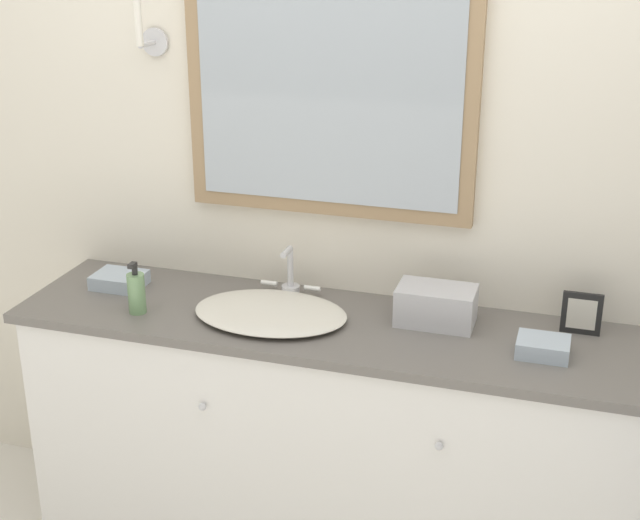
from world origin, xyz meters
name	(u,v)px	position (x,y,z in m)	size (l,w,h in m)	color
wall_back	(365,171)	(0.00, 0.56, 1.28)	(8.00, 0.18, 2.55)	silver
vanity_counter	(339,445)	(0.00, 0.28, 0.44)	(2.06, 0.51, 0.88)	white
sink_basin	(271,311)	(-0.22, 0.26, 0.89)	(0.48, 0.39, 0.17)	silver
soap_bottle	(136,292)	(-0.63, 0.17, 0.94)	(0.05, 0.06, 0.17)	#709966
appliance_box	(436,306)	(0.28, 0.37, 0.93)	(0.24, 0.15, 0.12)	#BCBCC1
picture_frame	(582,313)	(0.70, 0.42, 0.94)	(0.12, 0.01, 0.13)	black
hand_towel_near_sink	(543,347)	(0.61, 0.25, 0.90)	(0.15, 0.12, 0.05)	#A8B7C6
hand_towel_far_corner	(119,280)	(-0.79, 0.34, 0.90)	(0.16, 0.13, 0.05)	#A8B7C6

